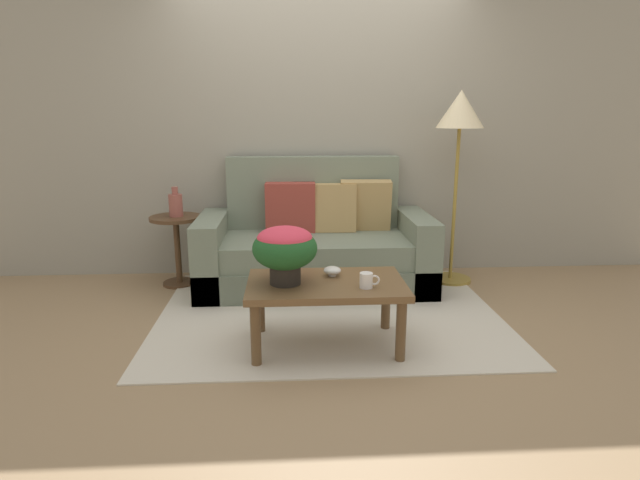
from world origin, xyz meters
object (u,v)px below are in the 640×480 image
Objects in this scene: side_table at (177,238)px; coffee_table at (326,291)px; potted_plant at (285,248)px; floor_lamp at (460,125)px; snack_bowl at (332,271)px; table_vase at (176,204)px; couch at (316,247)px; coffee_mug at (367,280)px.

coffee_table is at bearing -47.72° from side_table.
potted_plant is at bearing -175.54° from coffee_table.
floor_lamp reaches higher than snack_bowl.
table_vase is at bearing 124.92° from potted_plant.
snack_bowl is (0.05, -1.09, 0.13)m from couch.
side_table is (-1.17, 0.07, 0.08)m from couch.
potted_plant is 3.46× the size of snack_bowl.
table_vase is (-1.16, 0.07, 0.37)m from couch.
coffee_table is 0.60× the size of floor_lamp.
snack_bowl is at bearing -135.40° from floor_lamp.
snack_bowl is at bearing -87.40° from couch.
couch reaches higher than coffee_mug.
table_vase is at bearing 176.44° from couch.
floor_lamp reaches higher than potted_plant.
floor_lamp is 1.87m from coffee_mug.
coffee_mug is 1.07× the size of snack_bowl.
couch is 1.10m from snack_bowl.
couch is 1.98× the size of coffee_table.
floor_lamp is at bearing -1.24° from side_table.
coffee_mug is 0.30m from snack_bowl.
coffee_mug is at bearing -124.92° from floor_lamp.
couch is at bearing 78.63° from potted_plant.
couch reaches higher than snack_bowl.
coffee_mug is at bearing -28.19° from coffee_table.
snack_bowl is (0.05, 0.12, 0.09)m from coffee_table.
coffee_table is 3.92× the size of table_vase.
couch reaches higher than coffee_table.
coffee_mug is (0.23, -0.12, 0.11)m from coffee_table.
potted_plant is (-0.25, -0.02, 0.29)m from coffee_table.
coffee_table is at bearing -133.74° from floor_lamp.
potted_plant is at bearing 167.68° from coffee_mug.
potted_plant is at bearing -54.83° from side_table.
floor_lamp is at bearing 1.12° from couch.
coffee_table is at bearing -112.33° from snack_bowl.
table_vase is (-2.34, 0.05, -0.64)m from floor_lamp.
coffee_table is 1.74m from side_table.
coffee_mug is (-0.95, -1.36, -0.87)m from floor_lamp.
coffee_mug reaches higher than snack_bowl.
couch is 1.17m from side_table.
floor_lamp is at bearing -1.19° from table_vase.
potted_plant is at bearing -101.37° from couch.
potted_plant is (-0.25, -1.23, 0.32)m from couch.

